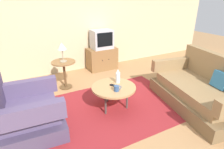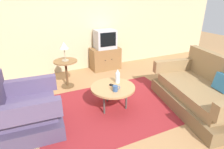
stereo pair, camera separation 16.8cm
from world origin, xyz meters
TOP-DOWN VIEW (x-y plane):
  - ground_plane at (0.00, 0.00)m, footprint 16.00×16.00m
  - back_wall at (0.00, 2.35)m, footprint 9.00×0.12m
  - area_rug at (-0.10, 0.12)m, footprint 2.67×1.89m
  - armchair at (-1.55, 0.13)m, footprint 0.98×1.01m
  - couch at (1.36, -0.57)m, footprint 1.29×1.97m
  - coffee_table at (-0.10, 0.12)m, footprint 0.79×0.79m
  - side_table at (-0.67, 1.34)m, footprint 0.51×0.51m
  - tv_stand at (0.55, 2.02)m, footprint 0.79×0.48m
  - television at (0.55, 2.01)m, footprint 0.54×0.41m
  - table_lamp at (-0.67, 1.34)m, footprint 0.20×0.20m
  - vase at (0.04, 0.23)m, footprint 0.08×0.08m
  - mug at (-0.13, -0.04)m, footprint 0.14×0.09m
  - tv_remote_dark at (-0.09, 0.13)m, footprint 0.12×0.17m

SIDE VIEW (x-z plane):
  - ground_plane at x=0.00m, z-range 0.00..0.00m
  - area_rug at x=-0.10m, z-range 0.00..0.00m
  - tv_stand at x=0.55m, z-range 0.00..0.59m
  - couch at x=1.36m, z-range -0.17..0.77m
  - armchair at x=-1.55m, z-range -0.13..0.74m
  - coffee_table at x=-0.10m, z-range 0.18..0.62m
  - tv_remote_dark at x=-0.09m, z-range 0.43..0.45m
  - side_table at x=-0.67m, z-range 0.14..0.76m
  - mug at x=-0.13m, z-range 0.43..0.53m
  - vase at x=0.04m, z-range 0.43..0.69m
  - television at x=0.55m, z-range 0.60..1.09m
  - table_lamp at x=-0.67m, z-range 0.73..1.14m
  - back_wall at x=0.00m, z-range 0.00..2.70m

